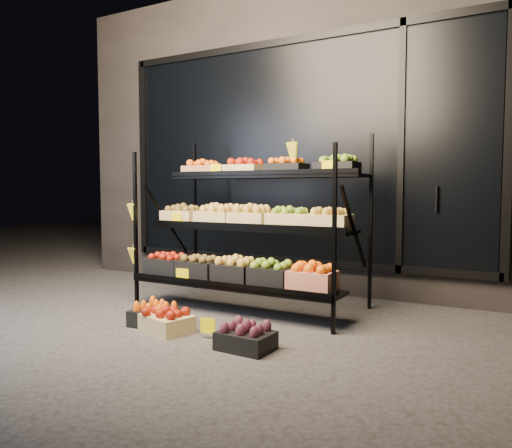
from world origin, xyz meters
The scene contains 8 objects.
ground centered at (0.00, 0.00, 0.00)m, with size 24.00×24.00×0.00m, color #514F4C.
building centered at (0.00, 2.59, 1.75)m, with size 6.00×2.08×3.50m.
display_rack centered at (-0.01, 0.60, 0.79)m, with size 2.18×1.02×1.70m.
tag_floor_a centered at (-0.20, -0.40, 0.06)m, with size 0.13×0.01×0.12m, color #FFE100.
tag_floor_b centered at (0.23, -0.40, 0.06)m, with size 0.13×0.01×0.12m, color #FFE100.
floor_crate_midleft centered at (-0.36, -0.31, 0.09)m, with size 0.43×0.33×0.20m.
floor_crate_midright centered at (-0.17, -0.40, 0.09)m, with size 0.46×0.39×0.20m.
floor_crate_right centered at (0.62, -0.48, 0.09)m, with size 0.39×0.30×0.20m.
Camera 1 is at (2.39, -3.47, 1.14)m, focal length 35.00 mm.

